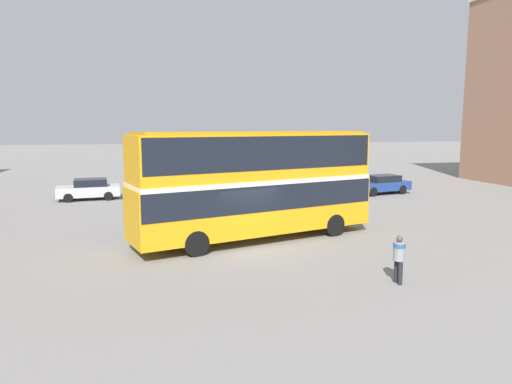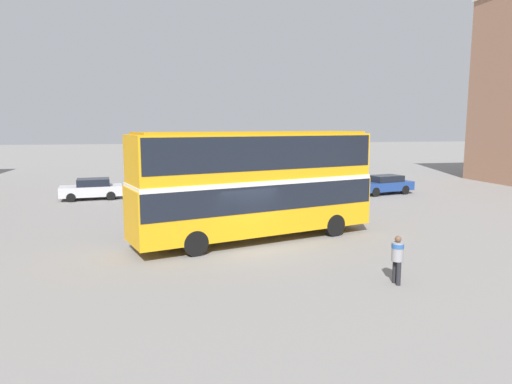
{
  "view_description": "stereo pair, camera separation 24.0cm",
  "coord_description": "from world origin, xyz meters",
  "px_view_note": "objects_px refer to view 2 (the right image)",
  "views": [
    {
      "loc": [
        -3.9,
        -18.27,
        5.05
      ],
      "look_at": [
        0.55,
        1.2,
        2.17
      ],
      "focal_mm": 32.0,
      "sensor_mm": 36.0,
      "label": 1
    },
    {
      "loc": [
        -3.67,
        -18.32,
        5.05
      ],
      "look_at": [
        0.55,
        1.2,
        2.17
      ],
      "focal_mm": 32.0,
      "sensor_mm": 36.0,
      "label": 2
    }
  ],
  "objects_px": {
    "parked_car_kerb_near": "(384,184)",
    "parked_car_kerb_far": "(210,182)",
    "pedestrian_foreground": "(397,255)",
    "double_decker_bus": "(256,179)",
    "parked_car_side_street": "(92,189)"
  },
  "relations": [
    {
      "from": "double_decker_bus",
      "to": "pedestrian_foreground",
      "type": "xyz_separation_m",
      "value": [
        3.21,
        -6.63,
        -1.79
      ]
    },
    {
      "from": "parked_car_kerb_far",
      "to": "parked_car_side_street",
      "type": "distance_m",
      "value": 8.68
    },
    {
      "from": "double_decker_bus",
      "to": "pedestrian_foreground",
      "type": "distance_m",
      "value": 7.58
    },
    {
      "from": "pedestrian_foreground",
      "to": "parked_car_kerb_far",
      "type": "bearing_deg",
      "value": -83.02
    },
    {
      "from": "parked_car_kerb_near",
      "to": "parked_car_kerb_far",
      "type": "xyz_separation_m",
      "value": [
        -12.68,
        3.9,
        0.07
      ]
    },
    {
      "from": "parked_car_kerb_far",
      "to": "parked_car_kerb_near",
      "type": "bearing_deg",
      "value": -27.41
    },
    {
      "from": "parked_car_kerb_far",
      "to": "parked_car_side_street",
      "type": "xyz_separation_m",
      "value": [
        -8.49,
        -1.84,
        -0.07
      ]
    },
    {
      "from": "double_decker_bus",
      "to": "pedestrian_foreground",
      "type": "height_order",
      "value": "double_decker_bus"
    },
    {
      "from": "double_decker_bus",
      "to": "parked_car_kerb_far",
      "type": "height_order",
      "value": "double_decker_bus"
    },
    {
      "from": "pedestrian_foreground",
      "to": "parked_car_kerb_near",
      "type": "relative_size",
      "value": 0.34
    },
    {
      "from": "double_decker_bus",
      "to": "parked_car_side_street",
      "type": "distance_m",
      "value": 16.43
    },
    {
      "from": "double_decker_bus",
      "to": "parked_car_kerb_near",
      "type": "bearing_deg",
      "value": 26.81
    },
    {
      "from": "pedestrian_foreground",
      "to": "parked_car_side_street",
      "type": "relative_size",
      "value": 0.37
    },
    {
      "from": "pedestrian_foreground",
      "to": "double_decker_bus",
      "type": "bearing_deg",
      "value": -66.19
    },
    {
      "from": "parked_car_kerb_near",
      "to": "parked_car_side_street",
      "type": "height_order",
      "value": "parked_car_side_street"
    }
  ]
}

